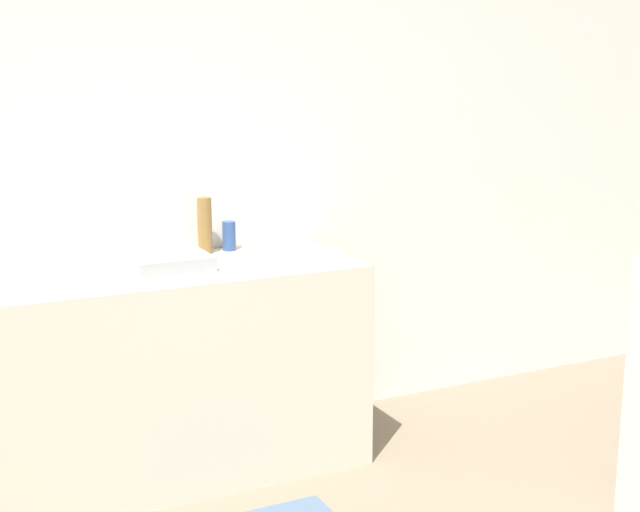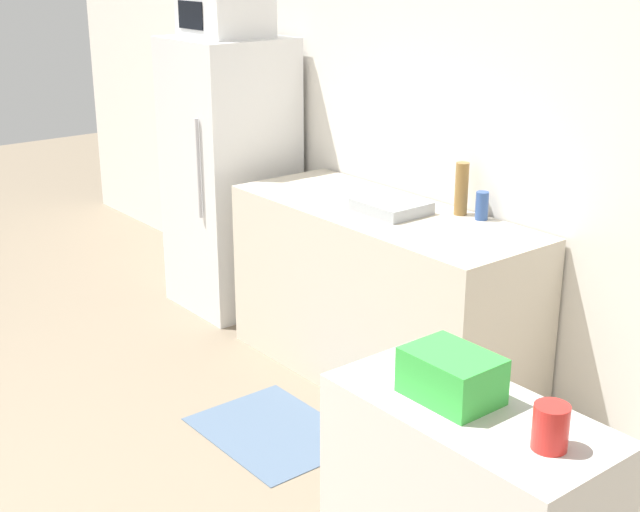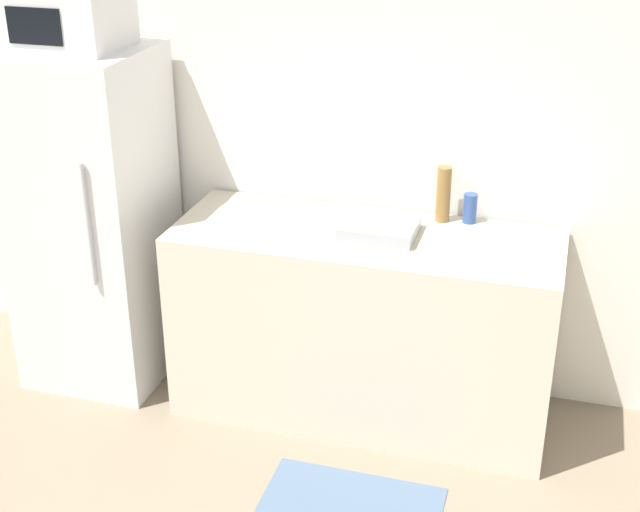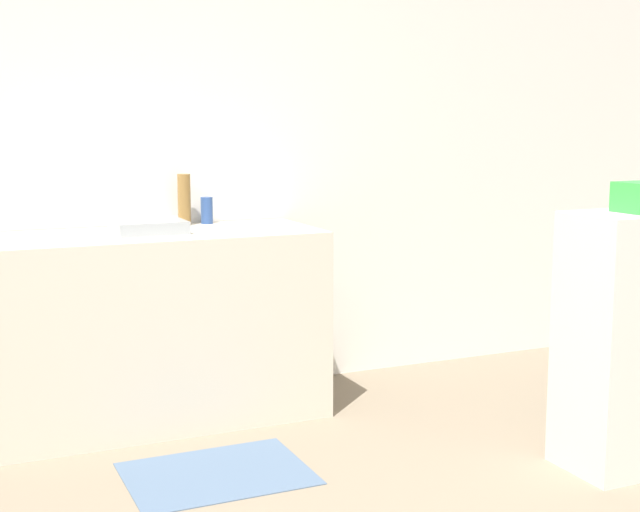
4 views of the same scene
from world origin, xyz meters
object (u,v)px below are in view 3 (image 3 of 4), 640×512
Objects in this scene: refrigerator at (93,220)px; bottle_short at (470,208)px; bottle_tall at (443,194)px; microwave at (69,18)px.

bottle_short is (1.78, 0.27, 0.15)m from refrigerator.
refrigerator reaches higher than bottle_tall.
microwave is (-0.00, -0.00, 0.96)m from refrigerator.
bottle_short is at bearing 8.77° from refrigerator.
refrigerator reaches higher than bottle_short.
microwave is 1.83m from bottle_tall.
refrigerator is 1.80m from bottle_short.
refrigerator is 3.56× the size of microwave.
microwave is at bearing -171.20° from bottle_short.
bottle_tall is at bearing -172.79° from bottle_short.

